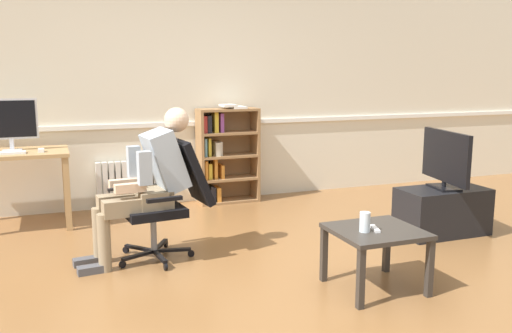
% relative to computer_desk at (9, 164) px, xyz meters
% --- Properties ---
extents(ground_plane, '(18.00, 18.00, 0.00)m').
position_rel_computer_desk_xyz_m(ground_plane, '(1.92, -2.15, -0.64)').
color(ground_plane, brown).
extents(back_wall, '(12.00, 0.13, 2.70)m').
position_rel_computer_desk_xyz_m(back_wall, '(1.92, 0.50, 0.71)').
color(back_wall, beige).
rests_on(back_wall, ground_plane).
extents(computer_desk, '(1.11, 0.67, 0.76)m').
position_rel_computer_desk_xyz_m(computer_desk, '(0.00, 0.00, 0.00)').
color(computer_desk, tan).
rests_on(computer_desk, ground_plane).
extents(imac_monitor, '(0.51, 0.14, 0.51)m').
position_rel_computer_desk_xyz_m(imac_monitor, '(0.04, 0.08, 0.40)').
color(imac_monitor, silver).
rests_on(imac_monitor, computer_desk).
extents(keyboard, '(0.41, 0.12, 0.02)m').
position_rel_computer_desk_xyz_m(keyboard, '(-0.03, -0.14, 0.12)').
color(keyboard, white).
rests_on(keyboard, computer_desk).
extents(computer_mouse, '(0.06, 0.10, 0.03)m').
position_rel_computer_desk_xyz_m(computer_mouse, '(0.30, -0.12, 0.13)').
color(computer_mouse, white).
rests_on(computer_mouse, computer_desk).
extents(bookshelf, '(0.70, 0.29, 1.15)m').
position_rel_computer_desk_xyz_m(bookshelf, '(2.26, 0.29, -0.08)').
color(bookshelf, olive).
rests_on(bookshelf, ground_plane).
extents(radiator, '(0.69, 0.08, 0.54)m').
position_rel_computer_desk_xyz_m(radiator, '(1.17, 0.39, -0.37)').
color(radiator, white).
rests_on(radiator, ground_plane).
extents(office_chair, '(0.79, 0.63, 0.98)m').
position_rel_computer_desk_xyz_m(office_chair, '(1.29, -1.37, -0.12)').
color(office_chair, black).
rests_on(office_chair, ground_plane).
extents(person_seated, '(0.96, 0.42, 1.24)m').
position_rel_computer_desk_xyz_m(person_seated, '(1.10, -1.39, 0.01)').
color(person_seated, '#937F60').
rests_on(person_seated, ground_plane).
extents(tv_stand, '(0.83, 0.44, 0.44)m').
position_rel_computer_desk_xyz_m(tv_stand, '(3.81, -1.65, -0.42)').
color(tv_stand, black).
rests_on(tv_stand, ground_plane).
extents(tv_screen, '(0.25, 0.77, 0.54)m').
position_rel_computer_desk_xyz_m(tv_screen, '(3.82, -1.65, 0.08)').
color(tv_screen, black).
rests_on(tv_screen, tv_stand).
extents(coffee_table, '(0.60, 0.57, 0.44)m').
position_rel_computer_desk_xyz_m(coffee_table, '(2.49, -2.55, -0.27)').
color(coffee_table, '#332D28').
rests_on(coffee_table, ground_plane).
extents(drinking_glass, '(0.07, 0.07, 0.14)m').
position_rel_computer_desk_xyz_m(drinking_glass, '(2.38, -2.58, -0.13)').
color(drinking_glass, silver).
rests_on(drinking_glass, coffee_table).
extents(spare_remote, '(0.08, 0.15, 0.02)m').
position_rel_computer_desk_xyz_m(spare_remote, '(2.47, -2.57, -0.19)').
color(spare_remote, white).
rests_on(spare_remote, coffee_table).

